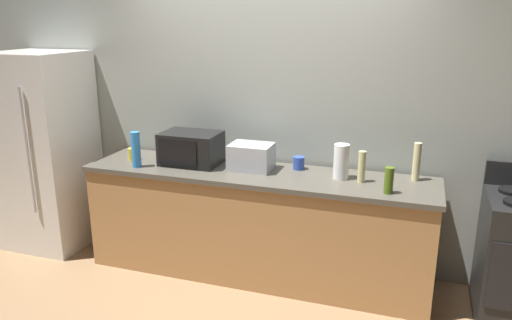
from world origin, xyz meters
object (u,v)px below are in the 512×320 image
object	(u,v)px
microwave	(191,148)
toaster_oven	(251,157)
bottle_hand_soap	(417,162)
mug_blue	(299,163)
mug_yellow	(133,154)
bottle_vinegar	(362,167)
bottle_spray_cleaner	(136,150)
bottle_olive_oil	(389,180)
refrigerator	(46,151)
paper_towel_roll	(341,162)

from	to	relation	value
microwave	toaster_oven	size ratio (longest dim) A/B	1.41
bottle_hand_soap	mug_blue	world-z (taller)	bottle_hand_soap
microwave	mug_yellow	bearing A→B (deg)	-174.12
bottle_vinegar	mug_yellow	world-z (taller)	bottle_vinegar
bottle_spray_cleaner	mug_blue	bearing A→B (deg)	15.61
microwave	bottle_olive_oil	distance (m)	1.64
toaster_oven	bottle_spray_cleaner	xyz separation A→B (m)	(-0.92, -0.24, 0.04)
bottle_vinegar	refrigerator	bearing A→B (deg)	-179.67
bottle_hand_soap	mug_blue	xyz separation A→B (m)	(-0.91, -0.01, -0.09)
bottle_olive_oil	bottle_vinegar	bearing A→B (deg)	138.06
toaster_oven	bottle_spray_cleaner	world-z (taller)	bottle_spray_cleaner
paper_towel_roll	mug_yellow	bearing A→B (deg)	-178.17
bottle_vinegar	mug_blue	bearing A→B (deg)	162.38
toaster_oven	mug_yellow	size ratio (longest dim) A/B	3.26
bottle_olive_oil	mug_blue	size ratio (longest dim) A/B	1.82
bottle_hand_soap	refrigerator	bearing A→B (deg)	-176.72
refrigerator	mug_yellow	distance (m)	0.93
paper_towel_roll	refrigerator	bearing A→B (deg)	-178.94
paper_towel_roll	bottle_spray_cleaner	world-z (taller)	bottle_spray_cleaner
toaster_oven	bottle_spray_cleaner	distance (m)	0.95
bottle_vinegar	mug_yellow	xyz separation A→B (m)	(-1.95, -0.02, -0.07)
mug_yellow	paper_towel_roll	bearing A→B (deg)	1.83
toaster_oven	bottle_olive_oil	world-z (taller)	toaster_oven
refrigerator	bottle_vinegar	size ratio (longest dim) A/B	7.53
mug_blue	microwave	bearing A→B (deg)	-171.50
bottle_hand_soap	bottle_spray_cleaner	xyz separation A→B (m)	(-2.19, -0.36, 0.00)
paper_towel_roll	bottle_hand_soap	bearing A→B (deg)	14.12
toaster_oven	mug_yellow	distance (m)	1.06
paper_towel_roll	mug_yellow	xyz separation A→B (m)	(-1.79, -0.06, -0.08)
microwave	mug_yellow	xyz separation A→B (m)	(-0.53, -0.05, -0.08)
refrigerator	bottle_vinegar	distance (m)	2.88
refrigerator	bottle_spray_cleaner	xyz separation A→B (m)	(1.07, -0.18, 0.15)
mug_yellow	mug_blue	distance (m)	1.44
paper_towel_roll	bottle_hand_soap	xyz separation A→B (m)	(0.54, 0.14, 0.01)
microwave	mug_yellow	distance (m)	0.54
microwave	mug_blue	world-z (taller)	microwave
mug_yellow	microwave	bearing A→B (deg)	5.88
paper_towel_roll	bottle_hand_soap	distance (m)	0.56
toaster_oven	bottle_vinegar	distance (m)	0.89
bottle_spray_cleaner	mug_yellow	bearing A→B (deg)	129.94
microwave	bottle_vinegar	bearing A→B (deg)	-1.28
bottle_olive_oil	mug_blue	world-z (taller)	bottle_olive_oil
mug_yellow	mug_blue	bearing A→B (deg)	7.53
toaster_oven	paper_towel_roll	size ratio (longest dim) A/B	1.26
microwave	bottle_olive_oil	xyz separation A→B (m)	(1.63, -0.22, -0.04)
refrigerator	bottle_vinegar	world-z (taller)	refrigerator
bottle_hand_soap	bottle_olive_oil	world-z (taller)	bottle_hand_soap
toaster_oven	mug_yellow	xyz separation A→B (m)	(-1.06, -0.07, -0.05)
mug_yellow	bottle_spray_cleaner	bearing A→B (deg)	-50.06
toaster_oven	mug_blue	xyz separation A→B (m)	(0.37, 0.12, -0.05)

